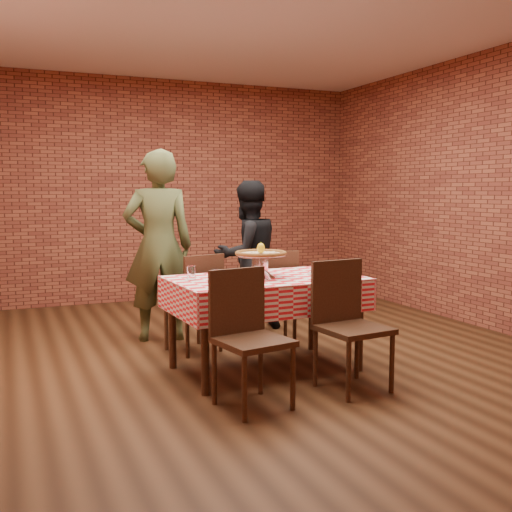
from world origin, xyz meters
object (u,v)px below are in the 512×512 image
at_px(chair_near_left, 253,340).
at_px(chair_far_right, 272,296).
at_px(table, 265,324).
at_px(condiment_caddy, 260,263).
at_px(water_glass_left, 216,277).
at_px(diner_black, 247,256).
at_px(chair_near_right, 354,327).
at_px(diner_olive, 158,246).
at_px(pizza_stand, 261,266).
at_px(pizza, 261,254).
at_px(water_glass_right, 191,273).
at_px(chair_far_left, 193,302).

height_order(chair_near_left, chair_far_right, chair_near_left).
xyz_separation_m(table, condiment_caddy, (0.08, 0.30, 0.46)).
height_order(table, condiment_caddy, condiment_caddy).
bearing_deg(condiment_caddy, chair_far_right, 33.99).
relative_size(water_glass_left, diner_black, 0.07).
bearing_deg(chair_near_right, table, 111.97).
xyz_separation_m(table, diner_olive, (-0.55, 1.31, 0.55)).
height_order(table, pizza_stand, pizza_stand).
distance_m(table, pizza, 0.57).
xyz_separation_m(water_glass_right, chair_near_left, (0.16, -0.86, -0.35)).
relative_size(pizza, chair_far_right, 0.46).
bearing_deg(table, water_glass_right, 170.23).
distance_m(pizza, chair_near_left, 0.99).
distance_m(water_glass_right, diner_olive, 1.22).
height_order(condiment_caddy, chair_far_left, condiment_caddy).
distance_m(chair_near_left, diner_black, 2.31).
distance_m(water_glass_left, diner_olive, 1.49).
distance_m(chair_far_left, diner_black, 1.03).
relative_size(table, pizza_stand, 3.62).
bearing_deg(condiment_caddy, water_glass_right, 175.01).
distance_m(pizza, chair_far_right, 1.03).
relative_size(pizza_stand, chair_near_right, 0.44).
relative_size(table, water_glass_left, 13.83).
bearing_deg(chair_near_left, pizza_stand, 52.32).
bearing_deg(pizza, condiment_caddy, 67.98).
bearing_deg(diner_olive, chair_near_left, 102.39).
xyz_separation_m(pizza, water_glass_left, (-0.44, -0.18, -0.14)).
height_order(chair_near_left, diner_black, diner_black).
bearing_deg(pizza_stand, diner_olive, 111.44).
bearing_deg(chair_near_left, water_glass_left, 84.38).
height_order(table, diner_black, diner_black).
height_order(water_glass_left, chair_near_right, chair_near_right).
relative_size(water_glass_left, chair_far_left, 0.12).
distance_m(water_glass_left, chair_far_right, 1.36).
xyz_separation_m(water_glass_left, chair_near_left, (0.05, -0.59, -0.35)).
xyz_separation_m(chair_near_left, chair_far_right, (0.84, 1.55, -0.01)).
distance_m(table, pizza_stand, 0.48).
bearing_deg(water_glass_left, diner_black, 60.42).
bearing_deg(diner_olive, pizza_stand, 120.34).
distance_m(water_glass_left, chair_near_right, 1.07).
relative_size(table, chair_near_left, 1.62).
xyz_separation_m(water_glass_right, chair_near_right, (0.98, -0.81, -0.34)).
distance_m(water_glass_right, diner_black, 1.61).
bearing_deg(chair_far_left, water_glass_left, 67.25).
relative_size(chair_near_left, chair_far_left, 1.03).
bearing_deg(chair_far_left, water_glass_right, 55.92).
relative_size(pizza_stand, condiment_caddy, 2.71).
distance_m(chair_far_right, diner_black, 0.67).
xyz_separation_m(condiment_caddy, diner_olive, (-0.63, 1.01, 0.09)).
height_order(chair_near_left, chair_far_left, chair_near_left).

